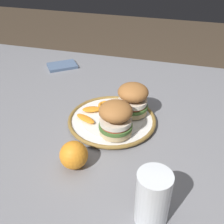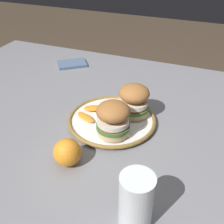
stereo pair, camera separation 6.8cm
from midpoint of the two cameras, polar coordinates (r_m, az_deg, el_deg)
The scene contains 10 objects.
dining_table at distance 0.97m, azimuth 0.18°, elevation -4.41°, with size 1.44×0.93×0.76m.
dinner_plate at distance 0.86m, azimuth 2.26°, elevation -1.75°, with size 0.28×0.28×0.02m.
sandwich_half_left at distance 0.85m, azimuth 6.86°, elevation 2.50°, with size 0.11×0.11×0.10m.
sandwich_half_right at distance 0.77m, azimuth 2.77°, elevation -1.36°, with size 0.11×0.11×0.10m.
orange_peel_curled at distance 0.91m, azimuth 1.16°, elevation 1.40°, with size 0.06×0.06×0.01m.
orange_peel_strip_long at distance 0.85m, azimuth -3.28°, elevation -1.12°, with size 0.08×0.06×0.01m.
orange_peel_strip_short at distance 0.89m, azimuth -1.79°, elevation 0.76°, with size 0.07×0.05×0.01m.
drinking_glass at distance 0.58m, azimuth 8.55°, elevation -18.41°, with size 0.07×0.07×0.13m.
whole_orange at distance 0.71m, azimuth -6.61°, elevation -8.44°, with size 0.07×0.07×0.07m, color orange.
folded_napkin at distance 1.25m, azimuth -6.78°, elevation 9.92°, with size 0.12×0.09×0.01m, color slate.
Camera 2 is at (0.31, -0.70, 1.27)m, focal length 43.79 mm.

